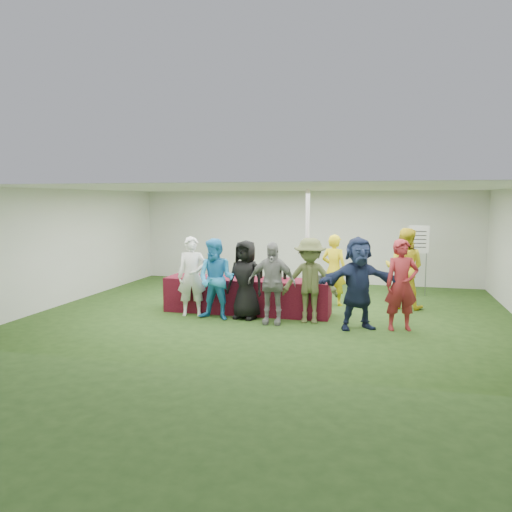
% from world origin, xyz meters
% --- Properties ---
extents(ground, '(60.00, 60.00, 0.00)m').
position_xyz_m(ground, '(0.00, 0.00, 0.00)').
color(ground, '#284719').
rests_on(ground, ground).
extents(tent, '(10.00, 10.00, 10.00)m').
position_xyz_m(tent, '(0.50, 1.20, 1.35)').
color(tent, white).
rests_on(tent, ground).
extents(serving_table, '(3.60, 0.80, 0.75)m').
position_xyz_m(serving_table, '(-0.58, -0.31, 0.38)').
color(serving_table, maroon).
rests_on(serving_table, ground).
extents(wine_bottles, '(0.60, 0.09, 0.32)m').
position_xyz_m(wine_bottles, '(-0.03, -0.18, 0.87)').
color(wine_bottles, black).
rests_on(wine_bottles, serving_table).
extents(wine_glasses, '(2.83, 0.11, 0.16)m').
position_xyz_m(wine_glasses, '(-1.01, -0.57, 0.86)').
color(wine_glasses, silver).
rests_on(wine_glasses, serving_table).
extents(water_bottle, '(0.07, 0.07, 0.23)m').
position_xyz_m(water_bottle, '(-0.57, -0.23, 0.85)').
color(water_bottle, silver).
rests_on(water_bottle, serving_table).
extents(bar_towel, '(0.25, 0.18, 0.03)m').
position_xyz_m(bar_towel, '(0.90, -0.26, 0.77)').
color(bar_towel, white).
rests_on(bar_towel, serving_table).
extents(dump_bucket, '(0.22, 0.22, 0.18)m').
position_xyz_m(dump_bucket, '(1.01, -0.53, 0.84)').
color(dump_bucket, slate).
rests_on(dump_bucket, serving_table).
extents(wine_list_sign, '(0.50, 0.03, 1.80)m').
position_xyz_m(wine_list_sign, '(3.13, 2.63, 1.32)').
color(wine_list_sign, slate).
rests_on(wine_list_sign, ground).
extents(staff_pourer, '(0.70, 0.56, 1.66)m').
position_xyz_m(staff_pourer, '(1.17, 0.95, 0.83)').
color(staff_pourer, yellow).
rests_on(staff_pourer, ground).
extents(staff_back, '(1.03, 0.88, 1.82)m').
position_xyz_m(staff_back, '(2.74, 1.04, 0.91)').
color(staff_back, yellow).
rests_on(staff_back, ground).
extents(customer_0, '(0.70, 0.56, 1.68)m').
position_xyz_m(customer_0, '(-1.64, -0.84, 0.84)').
color(customer_0, white).
rests_on(customer_0, ground).
extents(customer_1, '(0.88, 0.73, 1.67)m').
position_xyz_m(customer_1, '(-1.03, -1.06, 0.83)').
color(customer_1, '#2890D3').
rests_on(customer_1, ground).
extents(customer_2, '(0.89, 0.67, 1.63)m').
position_xyz_m(customer_2, '(-0.47, -0.84, 0.82)').
color(customer_2, black).
rests_on(customer_2, ground).
extents(customer_3, '(0.98, 0.45, 1.63)m').
position_xyz_m(customer_3, '(0.15, -1.11, 0.82)').
color(customer_3, gray).
rests_on(customer_3, ground).
extents(customer_4, '(1.14, 0.70, 1.71)m').
position_xyz_m(customer_4, '(0.87, -0.85, 0.85)').
color(customer_4, '#51582E').
rests_on(customer_4, ground).
extents(customer_5, '(1.71, 1.14, 1.77)m').
position_xyz_m(customer_5, '(1.83, -1.10, 0.88)').
color(customer_5, '#1B2646').
rests_on(customer_5, ground).
extents(customer_6, '(0.72, 0.57, 1.73)m').
position_xyz_m(customer_6, '(2.62, -0.98, 0.86)').
color(customer_6, maroon).
rests_on(customer_6, ground).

